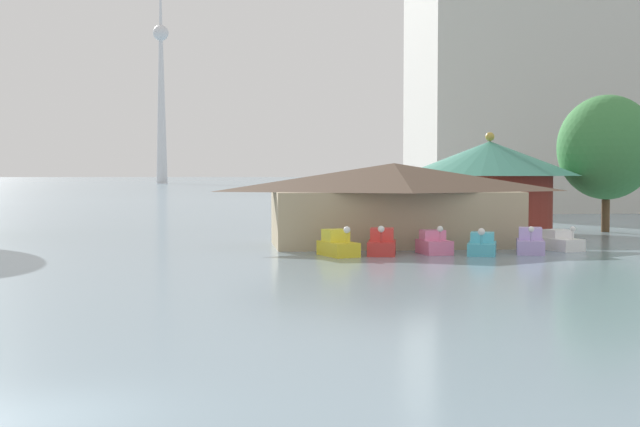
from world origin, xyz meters
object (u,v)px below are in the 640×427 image
background_building_block (565,93)px  distant_broadcast_tower (161,65)px  pedal_boat_pink (434,244)px  pedal_boat_red (382,244)px  shoreline_tree_right (607,147)px  pedal_boat_white (560,242)px  green_roof_pavilion (489,179)px  pedal_boat_yellow (338,245)px  boathouse (394,202)px  pedal_boat_cyan (482,246)px  pedal_boat_lavender (530,243)px

background_building_block → distant_broadcast_tower: size_ratio=0.31×
pedal_boat_pink → distant_broadcast_tower: distant_broadcast_tower is taller
background_building_block → pedal_boat_red: bearing=-121.4°
shoreline_tree_right → pedal_boat_white: bearing=-123.5°
green_roof_pavilion → distant_broadcast_tower: 332.87m
pedal_boat_red → pedal_boat_pink: 3.09m
pedal_boat_yellow → distant_broadcast_tower: size_ratio=0.02×
distant_broadcast_tower → pedal_boat_white: bearing=-82.0°
distant_broadcast_tower → pedal_boat_yellow: bearing=-84.3°
pedal_boat_pink → shoreline_tree_right: (17.84, 16.16, 6.09)m
pedal_boat_white → distant_broadcast_tower: distant_broadcast_tower is taller
pedal_boat_pink → green_roof_pavilion: 18.70m
pedal_boat_red → pedal_boat_pink: pedal_boat_red is taller
boathouse → green_roof_pavilion: (9.67, 10.65, 1.42)m
distant_broadcast_tower → pedal_boat_cyan: bearing=-82.9°
pedal_boat_yellow → boathouse: bearing=126.9°
pedal_boat_pink → pedal_boat_cyan: bearing=67.5°
pedal_boat_pink → pedal_boat_lavender: 5.60m
pedal_boat_yellow → pedal_boat_cyan: 8.28m
pedal_boat_white → background_building_block: size_ratio=0.08×
pedal_boat_red → pedal_boat_lavender: bearing=101.5°
pedal_boat_red → pedal_boat_pink: size_ratio=1.24×
pedal_boat_yellow → pedal_boat_lavender: 11.26m
pedal_boat_pink → background_building_block: size_ratio=0.07×
pedal_boat_red → pedal_boat_lavender: (8.67, -0.17, -0.01)m
shoreline_tree_right → distant_broadcast_tower: 334.14m
pedal_boat_yellow → background_building_block: size_ratio=0.08×
pedal_boat_red → distant_broadcast_tower: distant_broadcast_tower is taller
pedal_boat_pink → pedal_boat_lavender: size_ratio=0.80×
pedal_boat_red → pedal_boat_cyan: 5.72m
pedal_boat_yellow → pedal_boat_pink: 5.71m
shoreline_tree_right → pedal_boat_red: bearing=-141.9°
pedal_boat_pink → background_building_block: (29.90, 53.75, 13.95)m
pedal_boat_yellow → pedal_boat_cyan: (8.28, -0.11, -0.09)m
shoreline_tree_right → pedal_boat_yellow: bearing=-144.4°
shoreline_tree_right → pedal_boat_cyan: bearing=-132.0°
pedal_boat_cyan → pedal_boat_red: bearing=-76.1°
pedal_boat_cyan → background_building_block: (27.29, 54.52, 13.99)m
pedal_boat_lavender → boathouse: 9.36m
pedal_boat_yellow → distant_broadcast_tower: bearing=167.8°
pedal_boat_white → pedal_boat_lavender: bearing=-71.5°
green_roof_pavilion → shoreline_tree_right: 9.70m
pedal_boat_yellow → pedal_boat_cyan: bearing=71.3°
pedal_boat_pink → green_roof_pavilion: bearing=146.6°
distant_broadcast_tower → pedal_boat_red: bearing=-83.8°
green_roof_pavilion → distant_broadcast_tower: distant_broadcast_tower is taller
pedal_boat_yellow → pedal_boat_pink: bearing=78.8°
boathouse → pedal_boat_pink: bearing=-77.8°
pedal_boat_lavender → boathouse: size_ratio=0.19×
green_roof_pavilion → pedal_boat_cyan: bearing=-108.9°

